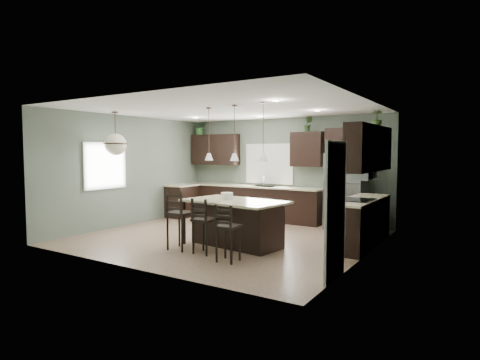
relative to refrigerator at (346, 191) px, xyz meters
name	(u,v)px	position (x,y,z in m)	size (l,w,h in m)	color
ground	(226,238)	(-1.91, -2.36, -0.93)	(6.00, 6.00, 0.00)	#9E8466
pantry_door	(335,211)	(1.06, -3.91, 0.09)	(0.04, 0.82, 2.04)	white
window_back	(269,164)	(-2.31, 0.38, 0.62)	(1.35, 0.02, 1.00)	white
window_left	(105,166)	(-4.90, -3.16, 0.62)	(0.02, 1.10, 1.00)	white
left_return_cabs	(182,201)	(-4.61, -0.66, -0.48)	(0.60, 0.90, 0.90)	black
left_return_countertop	(183,185)	(-4.59, -0.66, -0.01)	(0.66, 0.96, 0.04)	beige
back_lower_cabs	(250,203)	(-2.76, 0.09, -0.48)	(4.20, 0.60, 0.90)	black
back_countertop	(250,186)	(-2.76, 0.07, -0.01)	(4.20, 0.66, 0.04)	beige
sink_inset	(264,186)	(-2.31, 0.07, 0.01)	(0.70, 0.45, 0.01)	gray
faucet	(263,181)	(-2.31, 0.04, 0.16)	(0.02, 0.02, 0.28)	silver
back_upper_left	(215,150)	(-4.06, 0.22, 1.02)	(1.55, 0.34, 0.90)	black
back_upper_right	(307,149)	(-1.11, 0.22, 1.02)	(0.85, 0.34, 0.90)	black
fridge_header	(347,137)	(-0.06, 0.22, 1.32)	(1.05, 0.34, 0.45)	black
right_lower_cabs	(361,223)	(0.79, -1.48, -0.48)	(0.60, 2.35, 0.90)	black
right_countertop	(361,200)	(0.77, -1.48, -0.01)	(0.66, 2.35, 0.04)	beige
cooktop	(357,200)	(0.77, -1.76, 0.02)	(0.58, 0.75, 0.02)	black
wall_oven_front	(342,224)	(0.48, -1.76, -0.48)	(0.01, 0.72, 0.60)	gray
right_upper_cabs	(370,148)	(0.92, -1.48, 1.02)	(0.34, 2.35, 0.90)	black
microwave	(363,169)	(0.87, -1.76, 0.62)	(0.40, 0.75, 0.40)	gray
refrigerator	(346,191)	(0.00, 0.00, 0.00)	(0.90, 0.74, 1.85)	gray
kitchen_island	(235,223)	(-1.32, -2.95, -0.46)	(2.02, 1.15, 0.92)	black
serving_dish	(227,196)	(-1.51, -2.92, 0.07)	(0.24, 0.24, 0.14)	silver
bar_stool_left	(181,220)	(-2.05, -3.73, -0.34)	(0.43, 0.43, 1.16)	black
bar_stool_center	(205,226)	(-1.46, -3.73, -0.41)	(0.38, 0.38, 1.04)	black
bar_stool_right	(228,233)	(-0.79, -3.95, -0.43)	(0.37, 0.37, 1.00)	black
pendant_left	(209,134)	(-2.01, -2.85, 1.32)	(0.17, 0.17, 1.10)	white
pendant_center	(234,133)	(-1.32, -2.95, 1.32)	(0.17, 0.17, 1.10)	white
pendant_right	(263,132)	(-0.62, -3.04, 1.32)	(0.17, 0.17, 1.10)	white
chandelier	(115,134)	(-4.34, -3.29, 1.38)	(0.54, 0.54, 1.00)	beige
plant_back_left	(200,127)	(-4.60, 0.19, 1.71)	(0.42, 0.37, 0.47)	#295A27
plant_back_right	(308,124)	(-1.08, 0.19, 1.67)	(0.22, 0.17, 0.39)	#2E4A20
plant_right_wall	(377,118)	(0.89, -0.82, 1.66)	(0.21, 0.21, 0.37)	#375324
room_shell	(226,160)	(-1.91, -2.36, 0.77)	(6.00, 6.00, 6.00)	#5B695B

